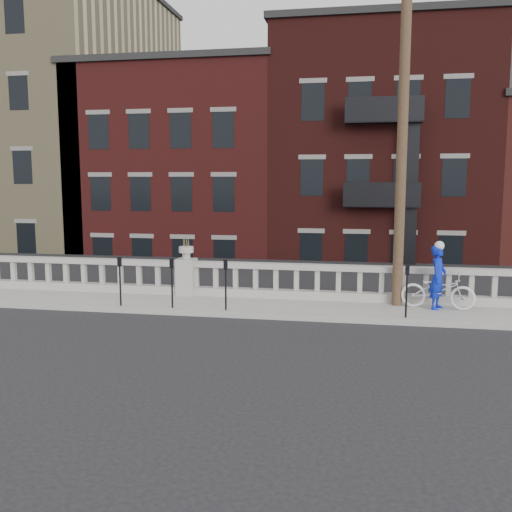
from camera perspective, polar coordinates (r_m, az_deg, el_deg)
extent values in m
plane|color=black|center=(13.93, -11.77, -7.60)|extent=(120.00, 120.00, 0.00)
cube|color=gray|center=(16.65, -7.89, -4.73)|extent=(32.00, 2.20, 0.15)
cube|color=gray|center=(17.49, -6.93, -3.44)|extent=(28.00, 0.34, 0.25)
cube|color=gray|center=(17.35, -6.97, -0.76)|extent=(28.00, 0.34, 0.16)
cube|color=gray|center=(17.41, -6.95, -2.07)|extent=(0.55, 0.55, 1.10)
cylinder|color=gray|center=(17.32, -6.99, 0.05)|extent=(0.24, 0.24, 0.20)
cylinder|color=gray|center=(17.29, -6.99, 0.65)|extent=(0.44, 0.44, 0.18)
cube|color=#605E59|center=(18.52, -6.46, -11.46)|extent=(36.00, 0.50, 5.15)
cube|color=black|center=(39.73, 2.69, -5.23)|extent=(80.00, 44.00, 0.50)
cube|color=#595651|center=(23.04, -8.25, -9.12)|extent=(16.00, 7.00, 4.00)
cube|color=#92845E|center=(40.08, -23.48, 9.03)|extent=(18.00, 16.00, 20.00)
cube|color=#4C1615|center=(33.68, -5.40, 4.88)|extent=(10.00, 14.00, 14.00)
cube|color=black|center=(34.09, -5.56, 16.98)|extent=(10.30, 14.30, 0.30)
cube|color=#35100E|center=(32.40, 11.96, 5.97)|extent=(10.00, 14.00, 15.50)
cube|color=black|center=(33.14, 12.36, 19.75)|extent=(10.30, 14.30, 0.30)
cylinder|color=#422D1E|center=(16.13, 14.47, 12.84)|extent=(0.28, 0.28, 10.00)
cylinder|color=black|center=(16.23, -13.42, -2.94)|extent=(0.05, 0.05, 1.10)
cube|color=black|center=(16.12, -13.49, -0.56)|extent=(0.10, 0.08, 0.26)
cube|color=black|center=(16.07, -13.56, -0.45)|extent=(0.06, 0.01, 0.08)
cylinder|color=black|center=(15.69, -8.39, -3.17)|extent=(0.05, 0.05, 1.10)
cube|color=black|center=(15.57, -8.44, -0.72)|extent=(0.10, 0.08, 0.26)
cube|color=black|center=(15.52, -8.50, -0.59)|extent=(0.06, 0.01, 0.08)
cylinder|color=black|center=(15.27, -3.04, -3.40)|extent=(0.05, 0.05, 1.10)
cube|color=black|center=(15.16, -3.06, -0.87)|extent=(0.10, 0.08, 0.26)
cube|color=black|center=(15.11, -3.10, -0.75)|extent=(0.06, 0.01, 0.08)
cylinder|color=black|center=(14.92, 14.81, -3.91)|extent=(0.05, 0.05, 1.10)
cube|color=black|center=(14.80, 14.90, -1.33)|extent=(0.10, 0.08, 0.26)
cube|color=black|center=(14.75, 14.92, -1.21)|extent=(0.06, 0.01, 0.08)
imported|color=silver|center=(16.20, 17.73, -3.26)|extent=(2.01, 0.95, 1.02)
imported|color=#0B20B3|center=(16.11, 17.74, -2.02)|extent=(0.64, 0.75, 1.74)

